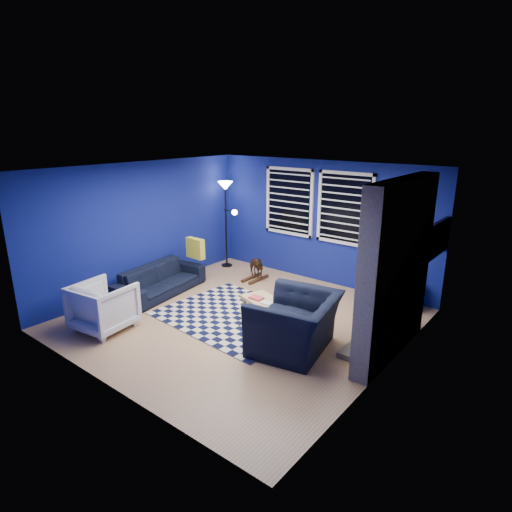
{
  "coord_description": "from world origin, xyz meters",
  "views": [
    {
      "loc": [
        4.31,
        -5.0,
        3.13
      ],
      "look_at": [
        0.08,
        0.3,
        1.07
      ],
      "focal_mm": 30.0,
      "sensor_mm": 36.0,
      "label": 1
    }
  ],
  "objects_px": {
    "rocking_horse": "(255,266)",
    "cabinet": "(404,294)",
    "sofa": "(160,280)",
    "coffee_table": "(264,306)",
    "floor_lamp": "(226,198)",
    "tv": "(437,239)",
    "armchair_big": "(295,323)",
    "armchair_bent": "(104,306)"
  },
  "relations": [
    {
      "from": "sofa",
      "to": "rocking_horse",
      "type": "relative_size",
      "value": 3.4
    },
    {
      "from": "armchair_bent",
      "to": "floor_lamp",
      "type": "relative_size",
      "value": 0.43
    },
    {
      "from": "armchair_bent",
      "to": "cabinet",
      "type": "xyz_separation_m",
      "value": [
        3.42,
        3.86,
        -0.14
      ]
    },
    {
      "from": "floor_lamp",
      "to": "tv",
      "type": "bearing_deg",
      "value": -0.01
    },
    {
      "from": "cabinet",
      "to": "armchair_bent",
      "type": "bearing_deg",
      "value": -125.47
    },
    {
      "from": "rocking_horse",
      "to": "cabinet",
      "type": "relative_size",
      "value": 0.96
    },
    {
      "from": "rocking_horse",
      "to": "armchair_big",
      "type": "bearing_deg",
      "value": -109.99
    },
    {
      "from": "sofa",
      "to": "rocking_horse",
      "type": "bearing_deg",
      "value": -37.04
    },
    {
      "from": "sofa",
      "to": "coffee_table",
      "type": "bearing_deg",
      "value": -91.69
    },
    {
      "from": "rocking_horse",
      "to": "coffee_table",
      "type": "bearing_deg",
      "value": -116.8
    },
    {
      "from": "rocking_horse",
      "to": "sofa",
      "type": "bearing_deg",
      "value": 171.57
    },
    {
      "from": "sofa",
      "to": "rocking_horse",
      "type": "height_order",
      "value": "sofa"
    },
    {
      "from": "tv",
      "to": "armchair_bent",
      "type": "height_order",
      "value": "tv"
    },
    {
      "from": "tv",
      "to": "cabinet",
      "type": "distance_m",
      "value": 1.29
    },
    {
      "from": "sofa",
      "to": "armchair_big",
      "type": "xyz_separation_m",
      "value": [
        3.24,
        -0.19,
        0.13
      ]
    },
    {
      "from": "sofa",
      "to": "armchair_bent",
      "type": "relative_size",
      "value": 2.25
    },
    {
      "from": "armchair_bent",
      "to": "sofa",
      "type": "bearing_deg",
      "value": -79.93
    },
    {
      "from": "tv",
      "to": "cabinet",
      "type": "xyz_separation_m",
      "value": [
        -0.52,
        0.25,
        -1.16
      ]
    },
    {
      "from": "rocking_horse",
      "to": "cabinet",
      "type": "height_order",
      "value": "cabinet"
    },
    {
      "from": "tv",
      "to": "floor_lamp",
      "type": "height_order",
      "value": "floor_lamp"
    },
    {
      "from": "sofa",
      "to": "armchair_bent",
      "type": "xyz_separation_m",
      "value": [
        0.49,
        -1.54,
        0.11
      ]
    },
    {
      "from": "coffee_table",
      "to": "cabinet",
      "type": "bearing_deg",
      "value": 52.16
    },
    {
      "from": "armchair_bent",
      "to": "cabinet",
      "type": "height_order",
      "value": "armchair_bent"
    },
    {
      "from": "tv",
      "to": "armchair_big",
      "type": "xyz_separation_m",
      "value": [
        -1.19,
        -2.27,
        -0.99
      ]
    },
    {
      "from": "sofa",
      "to": "floor_lamp",
      "type": "xyz_separation_m",
      "value": [
        -0.14,
        2.08,
        1.33
      ]
    },
    {
      "from": "sofa",
      "to": "floor_lamp",
      "type": "relative_size",
      "value": 0.98
    },
    {
      "from": "armchair_big",
      "to": "coffee_table",
      "type": "xyz_separation_m",
      "value": [
        -0.92,
        0.46,
        -0.13
      ]
    },
    {
      "from": "armchair_big",
      "to": "tv",
      "type": "bearing_deg",
      "value": 140.81
    },
    {
      "from": "tv",
      "to": "sofa",
      "type": "xyz_separation_m",
      "value": [
        -4.43,
        -2.08,
        -1.12
      ]
    },
    {
      "from": "tv",
      "to": "floor_lamp",
      "type": "bearing_deg",
      "value": 179.99
    },
    {
      "from": "armchair_bent",
      "to": "rocking_horse",
      "type": "height_order",
      "value": "armchair_bent"
    },
    {
      "from": "rocking_horse",
      "to": "cabinet",
      "type": "xyz_separation_m",
      "value": [
        2.97,
        0.58,
        -0.06
      ]
    },
    {
      "from": "sofa",
      "to": "armchair_big",
      "type": "bearing_deg",
      "value": -101.75
    },
    {
      "from": "tv",
      "to": "armchair_big",
      "type": "distance_m",
      "value": 2.75
    },
    {
      "from": "tv",
      "to": "armchair_bent",
      "type": "relative_size",
      "value": 1.17
    },
    {
      "from": "armchair_bent",
      "to": "rocking_horse",
      "type": "relative_size",
      "value": 1.51
    },
    {
      "from": "rocking_horse",
      "to": "coffee_table",
      "type": "distance_m",
      "value": 2.01
    },
    {
      "from": "armchair_big",
      "to": "floor_lamp",
      "type": "xyz_separation_m",
      "value": [
        -3.38,
        2.27,
        1.2
      ]
    },
    {
      "from": "sofa",
      "to": "coffee_table",
      "type": "height_order",
      "value": "sofa"
    },
    {
      "from": "tv",
      "to": "armchair_big",
      "type": "height_order",
      "value": "tv"
    },
    {
      "from": "sofa",
      "to": "floor_lamp",
      "type": "height_order",
      "value": "floor_lamp"
    },
    {
      "from": "tv",
      "to": "rocking_horse",
      "type": "relative_size",
      "value": 1.77
    }
  ]
}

